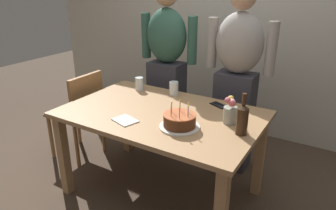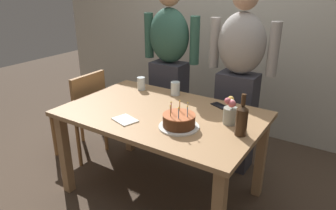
{
  "view_description": "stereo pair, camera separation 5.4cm",
  "coord_description": "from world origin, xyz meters",
  "px_view_note": "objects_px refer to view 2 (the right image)",
  "views": [
    {
      "loc": [
        1.18,
        -1.83,
        1.68
      ],
      "look_at": [
        0.1,
        -0.06,
        0.84
      ],
      "focal_mm": 33.23,
      "sensor_mm": 36.0,
      "label": 1
    },
    {
      "loc": [
        1.22,
        -1.8,
        1.68
      ],
      "look_at": [
        0.1,
        -0.06,
        0.84
      ],
      "focal_mm": 33.23,
      "sensor_mm": 36.0,
      "label": 2
    }
  ],
  "objects_px": {
    "water_glass_near": "(175,88)",
    "flower_vase": "(230,112)",
    "person_woman_cardigan": "(239,79)",
    "dining_chair": "(83,108)",
    "birthday_cake": "(179,121)",
    "cell_phone": "(220,106)",
    "wine_bottle": "(242,119)",
    "water_glass_far": "(141,84)",
    "napkin_stack": "(125,120)",
    "person_man_bearded": "(169,67)"
  },
  "relations": [
    {
      "from": "flower_vase",
      "to": "napkin_stack",
      "type": "bearing_deg",
      "value": -151.62
    },
    {
      "from": "napkin_stack",
      "to": "person_man_bearded",
      "type": "height_order",
      "value": "person_man_bearded"
    },
    {
      "from": "cell_phone",
      "to": "person_woman_cardigan",
      "type": "height_order",
      "value": "person_woman_cardigan"
    },
    {
      "from": "wine_bottle",
      "to": "napkin_stack",
      "type": "distance_m",
      "value": 0.82
    },
    {
      "from": "wine_bottle",
      "to": "water_glass_near",
      "type": "bearing_deg",
      "value": 151.2
    },
    {
      "from": "cell_phone",
      "to": "napkin_stack",
      "type": "xyz_separation_m",
      "value": [
        -0.46,
        -0.62,
        0.0
      ]
    },
    {
      "from": "birthday_cake",
      "to": "cell_phone",
      "type": "bearing_deg",
      "value": 81.5
    },
    {
      "from": "person_woman_cardigan",
      "to": "dining_chair",
      "type": "xyz_separation_m",
      "value": [
        -1.3,
        -0.63,
        -0.36
      ]
    },
    {
      "from": "birthday_cake",
      "to": "person_man_bearded",
      "type": "distance_m",
      "value": 1.09
    },
    {
      "from": "napkin_stack",
      "to": "cell_phone",
      "type": "bearing_deg",
      "value": 53.32
    },
    {
      "from": "water_glass_far",
      "to": "person_woman_cardigan",
      "type": "xyz_separation_m",
      "value": [
        0.77,
        0.39,
        0.08
      ]
    },
    {
      "from": "napkin_stack",
      "to": "flower_vase",
      "type": "height_order",
      "value": "flower_vase"
    },
    {
      "from": "person_woman_cardigan",
      "to": "dining_chair",
      "type": "height_order",
      "value": "person_woman_cardigan"
    },
    {
      "from": "napkin_stack",
      "to": "dining_chair",
      "type": "height_order",
      "value": "dining_chair"
    },
    {
      "from": "wine_bottle",
      "to": "person_man_bearded",
      "type": "bearing_deg",
      "value": 143.88
    },
    {
      "from": "person_woman_cardigan",
      "to": "person_man_bearded",
      "type": "bearing_deg",
      "value": 0.0
    },
    {
      "from": "birthday_cake",
      "to": "water_glass_far",
      "type": "relative_size",
      "value": 2.38
    },
    {
      "from": "cell_phone",
      "to": "person_man_bearded",
      "type": "height_order",
      "value": "person_man_bearded"
    },
    {
      "from": "water_glass_far",
      "to": "flower_vase",
      "type": "relative_size",
      "value": 0.59
    },
    {
      "from": "water_glass_near",
      "to": "birthday_cake",
      "type": "bearing_deg",
      "value": -56.17
    },
    {
      "from": "flower_vase",
      "to": "person_woman_cardigan",
      "type": "height_order",
      "value": "person_woman_cardigan"
    },
    {
      "from": "water_glass_near",
      "to": "person_man_bearded",
      "type": "bearing_deg",
      "value": 129.58
    },
    {
      "from": "water_glass_near",
      "to": "wine_bottle",
      "type": "bearing_deg",
      "value": -28.8
    },
    {
      "from": "water_glass_far",
      "to": "wine_bottle",
      "type": "distance_m",
      "value": 1.14
    },
    {
      "from": "water_glass_near",
      "to": "person_man_bearded",
      "type": "distance_m",
      "value": 0.45
    },
    {
      "from": "water_glass_far",
      "to": "dining_chair",
      "type": "height_order",
      "value": "dining_chair"
    },
    {
      "from": "flower_vase",
      "to": "person_woman_cardigan",
      "type": "xyz_separation_m",
      "value": [
        -0.19,
        0.64,
        0.04
      ]
    },
    {
      "from": "water_glass_near",
      "to": "flower_vase",
      "type": "bearing_deg",
      "value": -25.18
    },
    {
      "from": "person_man_bearded",
      "to": "dining_chair",
      "type": "relative_size",
      "value": 1.9
    },
    {
      "from": "cell_phone",
      "to": "water_glass_near",
      "type": "bearing_deg",
      "value": -160.02
    },
    {
      "from": "flower_vase",
      "to": "person_woman_cardigan",
      "type": "bearing_deg",
      "value": 106.51
    },
    {
      "from": "water_glass_near",
      "to": "dining_chair",
      "type": "bearing_deg",
      "value": -161.52
    },
    {
      "from": "wine_bottle",
      "to": "cell_phone",
      "type": "xyz_separation_m",
      "value": [
        -0.32,
        0.38,
        -0.11
      ]
    },
    {
      "from": "birthday_cake",
      "to": "wine_bottle",
      "type": "relative_size",
      "value": 0.99
    },
    {
      "from": "cell_phone",
      "to": "person_man_bearded",
      "type": "distance_m",
      "value": 0.82
    },
    {
      "from": "dining_chair",
      "to": "birthday_cake",
      "type": "bearing_deg",
      "value": 78.61
    },
    {
      "from": "wine_bottle",
      "to": "flower_vase",
      "type": "relative_size",
      "value": 1.41
    },
    {
      "from": "water_glass_near",
      "to": "person_man_bearded",
      "type": "xyz_separation_m",
      "value": [
        -0.28,
        0.34,
        0.07
      ]
    },
    {
      "from": "birthday_cake",
      "to": "flower_vase",
      "type": "relative_size",
      "value": 1.4
    },
    {
      "from": "water_glass_near",
      "to": "napkin_stack",
      "type": "relative_size",
      "value": 0.69
    },
    {
      "from": "person_woman_cardigan",
      "to": "dining_chair",
      "type": "distance_m",
      "value": 1.49
    },
    {
      "from": "water_glass_near",
      "to": "water_glass_far",
      "type": "distance_m",
      "value": 0.34
    },
    {
      "from": "water_glass_near",
      "to": "person_woman_cardigan",
      "type": "distance_m",
      "value": 0.56
    },
    {
      "from": "birthday_cake",
      "to": "cell_phone",
      "type": "relative_size",
      "value": 1.94
    },
    {
      "from": "cell_phone",
      "to": "dining_chair",
      "type": "relative_size",
      "value": 0.17
    },
    {
      "from": "water_glass_far",
      "to": "napkin_stack",
      "type": "height_order",
      "value": "water_glass_far"
    },
    {
      "from": "water_glass_near",
      "to": "dining_chair",
      "type": "distance_m",
      "value": 0.96
    },
    {
      "from": "cell_phone",
      "to": "flower_vase",
      "type": "xyz_separation_m",
      "value": [
        0.19,
        -0.26,
        0.09
      ]
    },
    {
      "from": "birthday_cake",
      "to": "napkin_stack",
      "type": "relative_size",
      "value": 1.62
    },
    {
      "from": "dining_chair",
      "to": "water_glass_near",
      "type": "bearing_deg",
      "value": 108.48
    }
  ]
}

